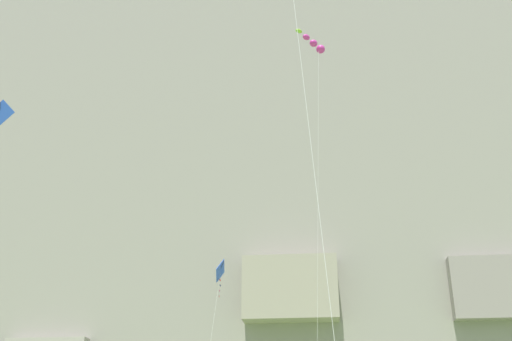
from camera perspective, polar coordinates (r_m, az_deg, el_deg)
cliff_face at (r=78.31m, az=3.50°, el=-5.25°), size 180.00×28.51×56.47m
kite_windsock_low_left at (r=51.38m, az=5.27°, el=11.21°), size 2.54×3.07×33.26m
kite_diamond_high_right at (r=47.04m, az=-3.31°, el=-9.54°), size 1.53×3.80×16.19m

